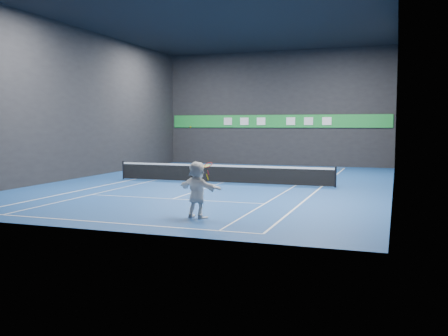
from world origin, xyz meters
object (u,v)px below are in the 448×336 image
(player, at_px, (197,190))
(tennis_racket, at_px, (208,167))
(tennis_net, at_px, (222,173))
(tennis_ball, at_px, (190,127))

(player, relative_size, tennis_racket, 3.02)
(player, distance_m, tennis_racket, 0.89)
(player, bearing_deg, tennis_net, -54.99)
(tennis_ball, distance_m, tennis_racket, 1.50)
(player, bearing_deg, tennis_racket, -152.72)
(player, xyz_separation_m, tennis_ball, (-0.26, 0.07, 2.15))
(player, height_order, tennis_racket, player)
(player, distance_m, tennis_net, 10.50)
(tennis_net, xyz_separation_m, tennis_racket, (3.07, -10.09, 1.24))
(tennis_ball, bearing_deg, player, -14.73)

